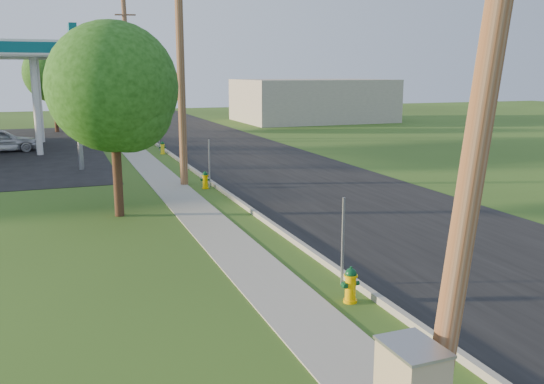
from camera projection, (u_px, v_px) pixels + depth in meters
The scene contains 18 objects.
ground_plane at pixel (452, 379), 8.92m from camera, with size 140.00×140.00×0.00m, color #2D4818.
road at pixel (375, 211), 19.63m from camera, with size 8.00×120.00×0.02m, color black.
curb at pixel (265, 220), 18.25m from camera, with size 0.15×120.00×0.15m, color gray.
sidewalk at pixel (211, 227), 17.66m from camera, with size 1.50×120.00×0.03m, color gray.
utility_pole_near at pixel (489, 60), 6.82m from camera, with size 1.40×0.32×9.48m.
utility_pole_mid at pixel (181, 65), 23.30m from camera, with size 1.40×0.32×9.80m.
utility_pole_far at pixel (128, 70), 39.84m from camera, with size 1.40×0.32×9.50m.
sign_post_near at pixel (343, 242), 12.65m from camera, with size 0.05×0.04×2.00m, color gray.
sign_post_mid at pixel (209, 164), 23.48m from camera, with size 0.05×0.04×2.00m, color gray.
sign_post_far at pixel (159, 134), 34.67m from camera, with size 0.05×0.04×2.00m, color gray.
price_pylon at pixel (74, 56), 26.91m from camera, with size 0.34×2.04×6.85m.
distant_building at pixel (312, 100), 55.95m from camera, with size 14.00×10.00×4.00m, color gray.
tree_verge at pixel (116, 92), 18.20m from camera, with size 4.14×4.14×6.28m.
tree_lot at pixel (54, 76), 44.86m from camera, with size 4.53×4.53×6.87m.
hydrant_near at pixel (351, 285), 11.81m from camera, with size 0.40×0.35×0.77m.
hydrant_mid at pixel (205, 180), 23.45m from camera, with size 0.38×0.34×0.73m.
hydrant_far at pixel (163, 148), 33.39m from camera, with size 0.39×0.35×0.75m.
car_silver at pixel (0, 140), 34.08m from camera, with size 1.66×4.13×1.41m, color silver.
Camera 1 is at (-5.46, -6.65, 4.65)m, focal length 38.00 mm.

